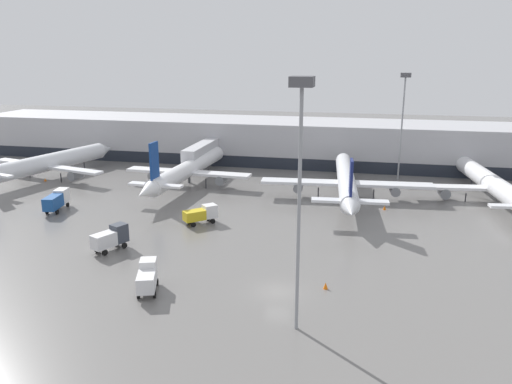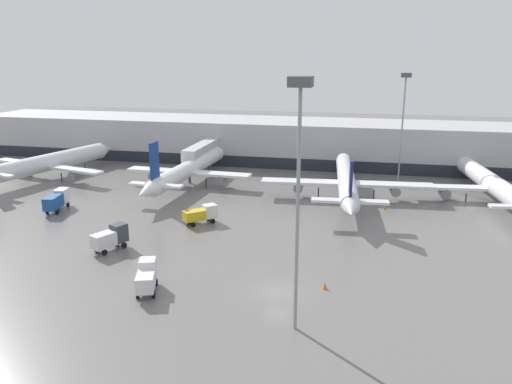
{
  "view_description": "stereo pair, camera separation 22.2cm",
  "coord_description": "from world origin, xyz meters",
  "px_view_note": "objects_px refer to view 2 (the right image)",
  "views": [
    {
      "loc": [
        7.72,
        -44.53,
        22.77
      ],
      "look_at": [
        -7.87,
        25.24,
        3.0
      ],
      "focal_mm": 35.0,
      "sensor_mm": 36.0,
      "label": 1
    },
    {
      "loc": [
        7.94,
        -44.48,
        22.77
      ],
      "look_at": [
        -7.87,
        25.24,
        3.0
      ],
      "focal_mm": 35.0,
      "sensor_mm": 36.0,
      "label": 2
    }
  ],
  "objects_px": {
    "service_truck_0": "(57,200)",
    "service_truck_2": "(147,277)",
    "service_truck_1": "(201,214)",
    "apron_light_mast_1": "(404,97)",
    "parked_jet_3": "(346,181)",
    "traffic_cone_1": "(46,179)",
    "service_truck_3": "(110,237)",
    "traffic_cone_3": "(125,230)",
    "traffic_cone_0": "(385,208)",
    "parked_jet_0": "(47,163)",
    "traffic_cone_2": "(325,286)",
    "parked_jet_2": "(188,169)",
    "apron_light_mast_4": "(299,140)",
    "parked_jet_1": "(494,185)"
  },
  "relations": [
    {
      "from": "parked_jet_3",
      "to": "service_truck_0",
      "type": "relative_size",
      "value": 6.05
    },
    {
      "from": "parked_jet_2",
      "to": "apron_light_mast_4",
      "type": "bearing_deg",
      "value": -146.77
    },
    {
      "from": "traffic_cone_2",
      "to": "traffic_cone_3",
      "type": "relative_size",
      "value": 1.24
    },
    {
      "from": "parked_jet_3",
      "to": "traffic_cone_0",
      "type": "distance_m",
      "value": 7.97
    },
    {
      "from": "service_truck_1",
      "to": "apron_light_mast_1",
      "type": "bearing_deg",
      "value": 6.87
    },
    {
      "from": "apron_light_mast_1",
      "to": "service_truck_1",
      "type": "bearing_deg",
      "value": -130.66
    },
    {
      "from": "parked_jet_3",
      "to": "apron_light_mast_1",
      "type": "height_order",
      "value": "apron_light_mast_1"
    },
    {
      "from": "service_truck_0",
      "to": "apron_light_mast_1",
      "type": "bearing_deg",
      "value": -67.58
    },
    {
      "from": "parked_jet_3",
      "to": "parked_jet_1",
      "type": "bearing_deg",
      "value": -84.26
    },
    {
      "from": "service_truck_2",
      "to": "traffic_cone_3",
      "type": "distance_m",
      "value": 18.35
    },
    {
      "from": "service_truck_2",
      "to": "apron_light_mast_4",
      "type": "distance_m",
      "value": 21.68
    },
    {
      "from": "service_truck_3",
      "to": "traffic_cone_1",
      "type": "relative_size",
      "value": 8.66
    },
    {
      "from": "parked_jet_2",
      "to": "service_truck_3",
      "type": "xyz_separation_m",
      "value": [
        1.48,
        -30.76,
        -1.41
      ]
    },
    {
      "from": "parked_jet_3",
      "to": "traffic_cone_0",
      "type": "height_order",
      "value": "parked_jet_3"
    },
    {
      "from": "service_truck_0",
      "to": "apron_light_mast_4",
      "type": "xyz_separation_m",
      "value": [
        40.0,
        -25.54,
        14.75
      ]
    },
    {
      "from": "parked_jet_0",
      "to": "service_truck_1",
      "type": "bearing_deg",
      "value": -102.15
    },
    {
      "from": "parked_jet_1",
      "to": "traffic_cone_1",
      "type": "relative_size",
      "value": 68.42
    },
    {
      "from": "parked_jet_1",
      "to": "service_truck_1",
      "type": "bearing_deg",
      "value": 109.15
    },
    {
      "from": "parked_jet_0",
      "to": "traffic_cone_0",
      "type": "height_order",
      "value": "parked_jet_0"
    },
    {
      "from": "parked_jet_1",
      "to": "traffic_cone_2",
      "type": "xyz_separation_m",
      "value": [
        -23.42,
        -37.19,
        -2.29
      ]
    },
    {
      "from": "parked_jet_0",
      "to": "service_truck_3",
      "type": "bearing_deg",
      "value": -121.46
    },
    {
      "from": "parked_jet_3",
      "to": "traffic_cone_1",
      "type": "relative_size",
      "value": 67.38
    },
    {
      "from": "traffic_cone_0",
      "to": "traffic_cone_3",
      "type": "xyz_separation_m",
      "value": [
        -33.78,
        -17.76,
        -0.03
      ]
    },
    {
      "from": "traffic_cone_3",
      "to": "parked_jet_3",
      "type": "bearing_deg",
      "value": 38.51
    },
    {
      "from": "service_truck_3",
      "to": "traffic_cone_3",
      "type": "distance_m",
      "value": 6.4
    },
    {
      "from": "service_truck_0",
      "to": "service_truck_2",
      "type": "distance_m",
      "value": 32.91
    },
    {
      "from": "service_truck_3",
      "to": "traffic_cone_2",
      "type": "height_order",
      "value": "service_truck_3"
    },
    {
      "from": "parked_jet_1",
      "to": "parked_jet_3",
      "type": "relative_size",
      "value": 1.02
    },
    {
      "from": "service_truck_0",
      "to": "parked_jet_2",
      "type": "bearing_deg",
      "value": -47.52
    },
    {
      "from": "service_truck_1",
      "to": "traffic_cone_0",
      "type": "relative_size",
      "value": 7.35
    },
    {
      "from": "service_truck_3",
      "to": "traffic_cone_0",
      "type": "bearing_deg",
      "value": -28.62
    },
    {
      "from": "parked_jet_1",
      "to": "parked_jet_2",
      "type": "xyz_separation_m",
      "value": [
        -50.98,
        -1.71,
        0.38
      ]
    },
    {
      "from": "parked_jet_3",
      "to": "traffic_cone_1",
      "type": "xyz_separation_m",
      "value": [
        -55.16,
        0.2,
        -2.91
      ]
    },
    {
      "from": "parked_jet_3",
      "to": "apron_light_mast_4",
      "type": "xyz_separation_m",
      "value": [
        -2.18,
        -40.98,
        13.22
      ]
    },
    {
      "from": "parked_jet_1",
      "to": "traffic_cone_3",
      "type": "distance_m",
      "value": 57.23
    },
    {
      "from": "traffic_cone_0",
      "to": "traffic_cone_1",
      "type": "xyz_separation_m",
      "value": [
        -61.25,
        4.48,
        -0.04
      ]
    },
    {
      "from": "parked_jet_2",
      "to": "traffic_cone_1",
      "type": "distance_m",
      "value": 27.49
    },
    {
      "from": "parked_jet_0",
      "to": "parked_jet_3",
      "type": "relative_size",
      "value": 0.92
    },
    {
      "from": "traffic_cone_0",
      "to": "apron_light_mast_4",
      "type": "relative_size",
      "value": 0.03
    },
    {
      "from": "parked_jet_0",
      "to": "service_truck_2",
      "type": "xyz_separation_m",
      "value": [
        37.93,
        -38.85,
        -1.52
      ]
    },
    {
      "from": "apron_light_mast_4",
      "to": "parked_jet_1",
      "type": "bearing_deg",
      "value": 60.86
    },
    {
      "from": "parked_jet_2",
      "to": "service_truck_3",
      "type": "relative_size",
      "value": 7.69
    },
    {
      "from": "service_truck_2",
      "to": "traffic_cone_1",
      "type": "xyz_separation_m",
      "value": [
        -37.6,
        37.48,
        -1.3
      ]
    },
    {
      "from": "parked_jet_3",
      "to": "apron_light_mast_4",
      "type": "bearing_deg",
      "value": 172.15
    },
    {
      "from": "service_truck_1",
      "to": "apron_light_mast_1",
      "type": "xyz_separation_m",
      "value": [
        27.97,
        32.56,
        13.89
      ]
    },
    {
      "from": "parked_jet_0",
      "to": "traffic_cone_3",
      "type": "relative_size",
      "value": 60.05
    },
    {
      "from": "service_truck_0",
      "to": "traffic_cone_2",
      "type": "height_order",
      "value": "service_truck_0"
    },
    {
      "from": "parked_jet_2",
      "to": "traffic_cone_0",
      "type": "bearing_deg",
      "value": -98.75
    },
    {
      "from": "parked_jet_3",
      "to": "traffic_cone_2",
      "type": "xyz_separation_m",
      "value": [
        -0.36,
        -32.89,
        -2.83
      ]
    },
    {
      "from": "parked_jet_0",
      "to": "service_truck_3",
      "type": "relative_size",
      "value": 7.17
    }
  ]
}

